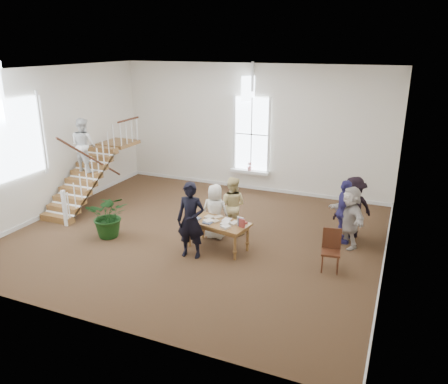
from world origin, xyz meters
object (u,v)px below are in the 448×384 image
at_px(person_yellow, 232,205).
at_px(side_chair, 331,247).
at_px(woman_cluster_a, 344,212).
at_px(elderly_woman, 215,212).
at_px(library_table, 218,225).
at_px(woman_cluster_b, 353,207).
at_px(woman_cluster_c, 350,217).
at_px(police_officer, 191,220).
at_px(floor_plant, 109,215).

relative_size(person_yellow, side_chair, 1.64).
bearing_deg(woman_cluster_a, elderly_woman, 106.39).
distance_m(library_table, woman_cluster_b, 3.78).
relative_size(library_table, side_chair, 1.73).
height_order(library_table, elderly_woman, elderly_woman).
bearing_deg(woman_cluster_c, police_officer, -97.57).
relative_size(woman_cluster_a, woman_cluster_b, 1.01).
relative_size(police_officer, elderly_woman, 1.27).
bearing_deg(side_chair, floor_plant, 176.63).
distance_m(library_table, side_chair, 2.90).
distance_m(elderly_woman, floor_plant, 2.93).
height_order(library_table, woman_cluster_b, woman_cluster_b).
relative_size(library_table, floor_plant, 1.38).
relative_size(elderly_woman, woman_cluster_a, 0.88).
height_order(woman_cluster_a, floor_plant, woman_cluster_a).
height_order(police_officer, woman_cluster_b, police_officer).
xyz_separation_m(elderly_woman, woman_cluster_a, (3.28, 1.10, 0.10)).
bearing_deg(elderly_woman, woman_cluster_b, -161.08).
bearing_deg(person_yellow, woman_cluster_b, -164.67).
relative_size(woman_cluster_b, woman_cluster_c, 1.05).
height_order(woman_cluster_a, woman_cluster_c, woman_cluster_a).
relative_size(police_officer, woman_cluster_a, 1.12).
bearing_deg(woman_cluster_c, floor_plant, -111.04).
bearing_deg(side_chair, woman_cluster_b, 75.92).
distance_m(woman_cluster_c, floor_plant, 6.50).
bearing_deg(floor_plant, woman_cluster_c, 17.61).
xyz_separation_m(woman_cluster_a, side_chair, (-0.02, -1.65, -0.31)).
bearing_deg(person_yellow, woman_cluster_c, -175.83).
xyz_separation_m(police_officer, person_yellow, (0.40, 1.75, -0.15)).
height_order(police_officer, elderly_woman, police_officer).
bearing_deg(floor_plant, library_table, 8.56).
relative_size(person_yellow, woman_cluster_b, 0.95).
relative_size(floor_plant, side_chair, 1.25).
relative_size(woman_cluster_c, floor_plant, 1.31).
distance_m(woman_cluster_b, floor_plant, 6.73).
distance_m(person_yellow, woman_cluster_a, 3.04).
height_order(woman_cluster_a, woman_cluster_b, woman_cluster_a).
distance_m(police_officer, person_yellow, 1.80).
bearing_deg(person_yellow, side_chair, 157.45).
distance_m(library_table, person_yellow, 1.11).
distance_m(police_officer, woman_cluster_a, 4.11).
bearing_deg(woman_cluster_c, woman_cluster_a, -175.54).
bearing_deg(library_table, floor_plant, -160.94).
height_order(police_officer, person_yellow, police_officer).
distance_m(person_yellow, woman_cluster_c, 3.19).
distance_m(elderly_woman, woman_cluster_c, 3.58).
relative_size(woman_cluster_c, side_chair, 1.64).
relative_size(library_table, person_yellow, 1.05).
relative_size(woman_cluster_b, side_chair, 1.72).
xyz_separation_m(library_table, woman_cluster_a, (2.92, 1.70, 0.20)).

